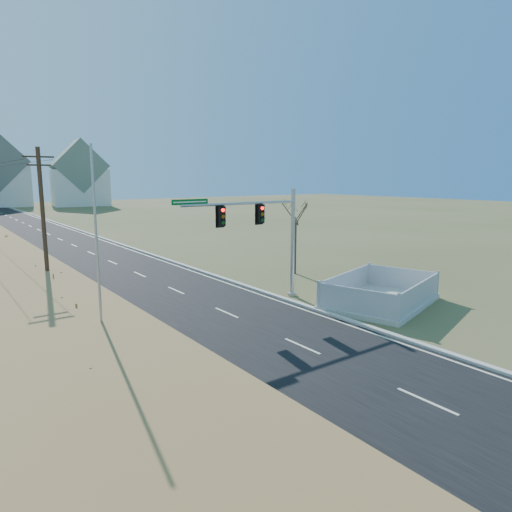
{
  "coord_description": "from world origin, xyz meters",
  "views": [
    {
      "loc": [
        -12.48,
        -15.8,
        7.17
      ],
      "look_at": [
        0.33,
        1.8,
        3.4
      ],
      "focal_mm": 32.0,
      "sensor_mm": 36.0,
      "label": 1
    }
  ],
  "objects_px": {
    "open_sign": "(343,296)",
    "flagpole": "(98,272)",
    "traffic_signal_mast": "(269,232)",
    "fence_enclosure": "(380,299)",
    "bare_tree": "(296,211)"
  },
  "relations": [
    {
      "from": "flagpole",
      "to": "open_sign",
      "type": "bearing_deg",
      "value": -2.48
    },
    {
      "from": "open_sign",
      "to": "flagpole",
      "type": "distance_m",
      "value": 14.11
    },
    {
      "from": "open_sign",
      "to": "bare_tree",
      "type": "distance_m",
      "value": 9.27
    },
    {
      "from": "traffic_signal_mast",
      "to": "open_sign",
      "type": "relative_size",
      "value": 12.73
    },
    {
      "from": "flagpole",
      "to": "bare_tree",
      "type": "height_order",
      "value": "flagpole"
    },
    {
      "from": "open_sign",
      "to": "flagpole",
      "type": "height_order",
      "value": "flagpole"
    },
    {
      "from": "fence_enclosure",
      "to": "bare_tree",
      "type": "height_order",
      "value": "bare_tree"
    },
    {
      "from": "fence_enclosure",
      "to": "open_sign",
      "type": "xyz_separation_m",
      "value": [
        -1.34,
        1.6,
        0.04
      ]
    },
    {
      "from": "open_sign",
      "to": "bare_tree",
      "type": "xyz_separation_m",
      "value": [
        2.91,
        7.65,
        4.35
      ]
    },
    {
      "from": "fence_enclosure",
      "to": "traffic_signal_mast",
      "type": "bearing_deg",
      "value": 119.38
    },
    {
      "from": "traffic_signal_mast",
      "to": "fence_enclosure",
      "type": "xyz_separation_m",
      "value": [
        4.66,
        -4.43,
        -3.76
      ]
    },
    {
      "from": "flagpole",
      "to": "bare_tree",
      "type": "bearing_deg",
      "value": 22.93
    },
    {
      "from": "flagpole",
      "to": "traffic_signal_mast",
      "type": "bearing_deg",
      "value": 12.09
    },
    {
      "from": "traffic_signal_mast",
      "to": "fence_enclosure",
      "type": "height_order",
      "value": "traffic_signal_mast"
    },
    {
      "from": "traffic_signal_mast",
      "to": "flagpole",
      "type": "height_order",
      "value": "flagpole"
    }
  ]
}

